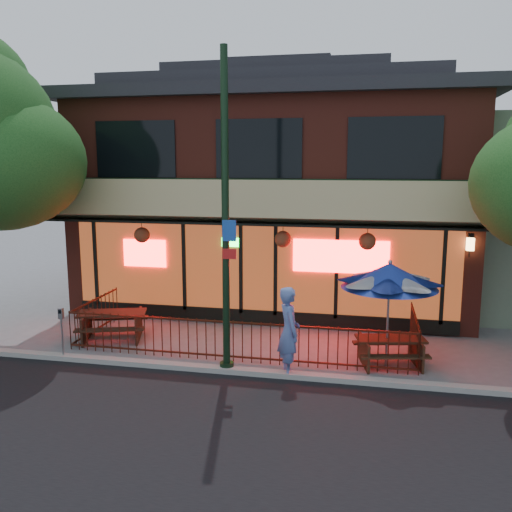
{
  "coord_description": "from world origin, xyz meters",
  "views": [
    {
      "loc": [
        2.99,
        -11.59,
        4.62
      ],
      "look_at": [
        0.17,
        2.0,
        2.23
      ],
      "focal_mm": 38.0,
      "sensor_mm": 36.0,
      "label": 1
    }
  ],
  "objects_px": {
    "pedestrian": "(289,331)",
    "street_light": "(226,232)",
    "picnic_table_right": "(390,347)",
    "parking_meter_near": "(62,325)",
    "patio_umbrella": "(390,276)",
    "picnic_table_left": "(112,321)"
  },
  "relations": [
    {
      "from": "picnic_table_left",
      "to": "street_light",
      "type": "bearing_deg",
      "value": -23.64
    },
    {
      "from": "street_light",
      "to": "picnic_table_left",
      "type": "height_order",
      "value": "street_light"
    },
    {
      "from": "street_light",
      "to": "parking_meter_near",
      "type": "distance_m",
      "value": 4.62
    },
    {
      "from": "picnic_table_left",
      "to": "picnic_table_right",
      "type": "height_order",
      "value": "picnic_table_left"
    },
    {
      "from": "pedestrian",
      "to": "parking_meter_near",
      "type": "distance_m",
      "value": 5.4
    },
    {
      "from": "street_light",
      "to": "picnic_table_right",
      "type": "relative_size",
      "value": 3.97
    },
    {
      "from": "picnic_table_left",
      "to": "patio_umbrella",
      "type": "distance_m",
      "value": 7.24
    },
    {
      "from": "patio_umbrella",
      "to": "parking_meter_near",
      "type": "bearing_deg",
      "value": -171.07
    },
    {
      "from": "picnic_table_right",
      "to": "parking_meter_near",
      "type": "bearing_deg",
      "value": -171.17
    },
    {
      "from": "pedestrian",
      "to": "patio_umbrella",
      "type": "bearing_deg",
      "value": -87.49
    },
    {
      "from": "patio_umbrella",
      "to": "pedestrian",
      "type": "height_order",
      "value": "patio_umbrella"
    },
    {
      "from": "patio_umbrella",
      "to": "pedestrian",
      "type": "distance_m",
      "value": 2.62
    },
    {
      "from": "street_light",
      "to": "picnic_table_right",
      "type": "height_order",
      "value": "street_light"
    },
    {
      "from": "picnic_table_right",
      "to": "parking_meter_near",
      "type": "distance_m",
      "value": 7.7
    },
    {
      "from": "picnic_table_right",
      "to": "parking_meter_near",
      "type": "xyz_separation_m",
      "value": [
        -7.6,
        -1.18,
        0.41
      ]
    },
    {
      "from": "picnic_table_left",
      "to": "parking_meter_near",
      "type": "height_order",
      "value": "parking_meter_near"
    },
    {
      "from": "pedestrian",
      "to": "parking_meter_near",
      "type": "height_order",
      "value": "pedestrian"
    },
    {
      "from": "pedestrian",
      "to": "street_light",
      "type": "bearing_deg",
      "value": 68.37
    },
    {
      "from": "street_light",
      "to": "picnic_table_right",
      "type": "xyz_separation_m",
      "value": [
        3.6,
        1.1,
        -2.71
      ]
    },
    {
      "from": "pedestrian",
      "to": "parking_meter_near",
      "type": "bearing_deg",
      "value": 67.57
    },
    {
      "from": "picnic_table_left",
      "to": "pedestrian",
      "type": "xyz_separation_m",
      "value": [
        4.92,
        -1.49,
        0.51
      ]
    },
    {
      "from": "picnic_table_left",
      "to": "pedestrian",
      "type": "relative_size",
      "value": 1.04
    }
  ]
}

